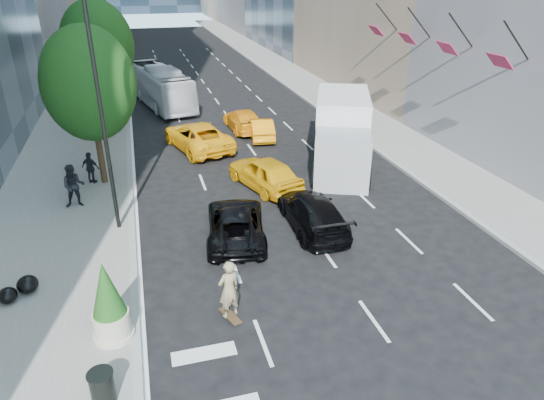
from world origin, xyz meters
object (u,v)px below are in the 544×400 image
object	(u,v)px
planter_shrub	(108,302)
trash_can	(102,388)
city_bus	(160,86)
black_sedan_mercedes	(313,213)
skateboarder	(229,293)
box_truck	(342,132)
black_sedan_lincoln	(236,223)

from	to	relation	value
planter_shrub	trash_can	bearing A→B (deg)	-94.52
city_bus	trash_can	distance (m)	29.45
trash_can	black_sedan_mercedes	bearing A→B (deg)	41.84
skateboarder	box_truck	size ratio (longest dim) A/B	0.24
planter_shrub	black_sedan_lincoln	bearing A→B (deg)	46.52
skateboarder	city_bus	distance (m)	26.84
black_sedan_mercedes	city_bus	distance (m)	22.56
box_truck	trash_can	world-z (taller)	box_truck
black_sedan_mercedes	trash_can	bearing A→B (deg)	42.93
box_truck	planter_shrub	distance (m)	16.22
city_bus	skateboarder	bearing A→B (deg)	-101.43
black_sedan_mercedes	trash_can	size ratio (longest dim) A/B	5.64
planter_shrub	skateboarder	bearing A→B (deg)	0.46
skateboarder	box_truck	distance (m)	13.95
black_sedan_lincoln	trash_can	xyz separation A→B (m)	(-4.79, -7.23, -0.08)
black_sedan_lincoln	trash_can	size ratio (longest dim) A/B	5.50
black_sedan_lincoln	city_bus	bearing A→B (deg)	-76.24
box_truck	planter_shrub	bearing A→B (deg)	-113.87
skateboarder	black_sedan_mercedes	bearing A→B (deg)	-152.60
black_sedan_lincoln	box_truck	size ratio (longest dim) A/B	0.59
black_sedan_lincoln	skateboarder	bearing A→B (deg)	86.23
city_bus	trash_can	xyz separation A→B (m)	(-3.42, -29.23, -0.90)
city_bus	trash_can	world-z (taller)	city_bus
skateboarder	black_sedan_lincoln	size ratio (longest dim) A/B	0.40
black_sedan_lincoln	black_sedan_mercedes	size ratio (longest dim) A/B	0.97
skateboarder	black_sedan_lincoln	distance (m)	4.98
black_sedan_mercedes	city_bus	size ratio (longest dim) A/B	0.46
trash_can	box_truck	bearing A→B (deg)	48.69
box_truck	planter_shrub	xyz separation A→B (m)	(-11.73, -11.19, -0.51)
trash_can	planter_shrub	size ratio (longest dim) A/B	0.35
box_truck	planter_shrub	world-z (taller)	box_truck
trash_can	city_bus	bearing A→B (deg)	83.33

